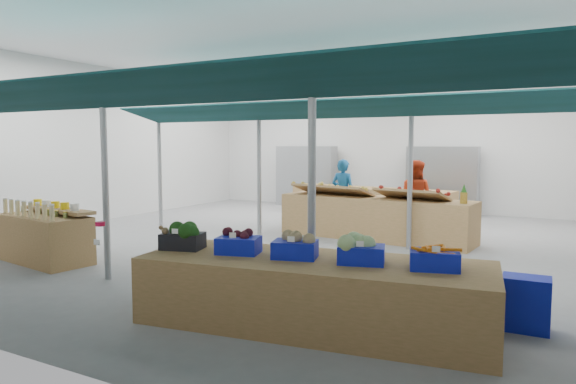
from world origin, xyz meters
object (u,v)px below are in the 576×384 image
(veg_counter, at_px, (313,293))
(fruit_counter, at_px, (375,218))
(vendor_left, at_px, (343,193))
(vendor_right, at_px, (415,197))
(crate_stack, at_px, (526,304))
(bottle_shelf, at_px, (47,236))

(veg_counter, bearing_deg, fruit_counter, 93.85)
(veg_counter, xyz_separation_m, vendor_left, (-2.36, 6.70, 0.47))
(fruit_counter, bearing_deg, vendor_right, 67.17)
(vendor_right, bearing_deg, fruit_counter, 67.17)
(fruit_counter, height_order, crate_stack, fruit_counter)
(veg_counter, relative_size, crate_stack, 6.55)
(crate_stack, relative_size, vendor_right, 0.35)
(veg_counter, height_order, fruit_counter, fruit_counter)
(crate_stack, bearing_deg, veg_counter, -155.15)
(veg_counter, height_order, crate_stack, veg_counter)
(vendor_left, xyz_separation_m, vendor_right, (1.80, 0.00, 0.00))
(veg_counter, bearing_deg, crate_stack, 16.98)
(crate_stack, height_order, vendor_left, vendor_left)
(crate_stack, distance_m, vendor_left, 7.30)
(veg_counter, relative_size, vendor_left, 2.32)
(crate_stack, bearing_deg, vendor_right, 115.56)
(vendor_left, bearing_deg, veg_counter, 115.20)
(bottle_shelf, bearing_deg, crate_stack, 10.67)
(veg_counter, height_order, vendor_left, vendor_left)
(bottle_shelf, bearing_deg, fruit_counter, 56.41)
(bottle_shelf, distance_m, vendor_left, 6.83)
(fruit_counter, relative_size, crate_stack, 7.06)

